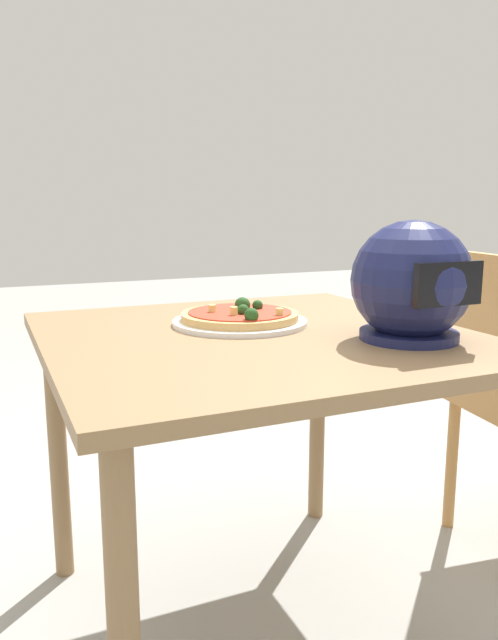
# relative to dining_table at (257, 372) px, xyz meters

# --- Properties ---
(ground_plane) EXTENTS (14.00, 14.00, 0.00)m
(ground_plane) POSITION_rel_dining_table_xyz_m (0.00, 0.00, -0.66)
(ground_plane) COLOR #9E9E99
(dining_table) EXTENTS (0.94, 0.96, 0.75)m
(dining_table) POSITION_rel_dining_table_xyz_m (0.00, 0.00, 0.00)
(dining_table) COLOR olive
(dining_table) RESTS_ON ground
(pizza_plate) EXTENTS (0.33, 0.33, 0.01)m
(pizza_plate) POSITION_rel_dining_table_xyz_m (-0.00, -0.10, 0.10)
(pizza_plate) COLOR white
(pizza_plate) RESTS_ON dining_table
(pizza) EXTENTS (0.29, 0.29, 0.05)m
(pizza) POSITION_rel_dining_table_xyz_m (-0.00, -0.10, 0.12)
(pizza) COLOR tan
(pizza) RESTS_ON pizza_plate
(motorcycle_helmet) EXTENTS (0.26, 0.26, 0.26)m
(motorcycle_helmet) POSITION_rel_dining_table_xyz_m (-0.27, 0.20, 0.22)
(motorcycle_helmet) COLOR #191E4C
(motorcycle_helmet) RESTS_ON dining_table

